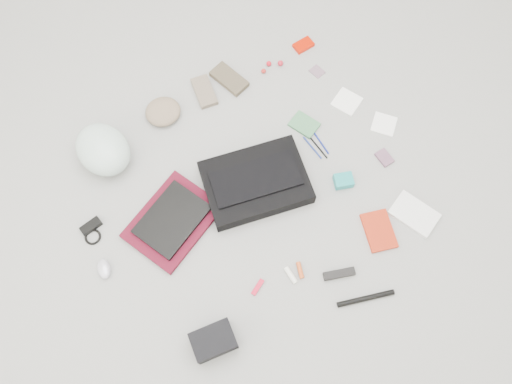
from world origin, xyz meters
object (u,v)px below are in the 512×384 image
messenger_bag (256,182)px  book_red (379,231)px  bike_helmet (103,150)px  laptop (172,219)px  accordion_wallet (343,181)px  camera_bag (214,341)px

messenger_bag → book_red: messenger_bag is taller
messenger_bag → bike_helmet: bearing=150.5°
laptop → accordion_wallet: size_ratio=3.59×
laptop → accordion_wallet: 0.81m
book_red → bike_helmet: bearing=150.5°
laptop → bike_helmet: bike_helmet is taller
book_red → accordion_wallet: size_ratio=2.16×
camera_bag → accordion_wallet: camera_bag is taller
laptop → bike_helmet: size_ratio=1.06×
bike_helmet → camera_bag: size_ratio=1.68×
laptop → camera_bag: bearing=-122.8°
messenger_bag → camera_bag: 0.73m
book_red → accordion_wallet: (0.01, 0.28, 0.01)m
messenger_bag → laptop: messenger_bag is taller
laptop → book_red: (0.76, -0.54, -0.03)m
bike_helmet → messenger_bag: bearing=-52.6°
laptop → camera_bag: camera_bag is taller
bike_helmet → accordion_wallet: bearing=-47.6°
messenger_bag → bike_helmet: size_ratio=1.62×
bike_helmet → laptop: bearing=-85.3°
accordion_wallet → book_red: bearing=-68.8°
camera_bag → messenger_bag: bearing=53.9°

